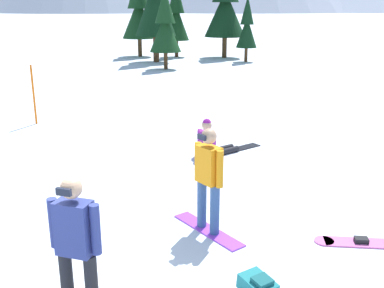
{
  "coord_description": "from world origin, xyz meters",
  "views": [
    {
      "loc": [
        2.91,
        -4.4,
        3.49
      ],
      "look_at": [
        1.07,
        3.47,
        1.0
      ],
      "focal_mm": 42.61,
      "sensor_mm": 36.0,
      "label": 1
    }
  ],
  "objects": [
    {
      "name": "trail_marker_pole",
      "position": [
        -4.77,
        7.6,
        0.89
      ],
      "size": [
        0.06,
        0.06,
        1.78
      ],
      "primitive_type": "cylinder",
      "color": "orange",
      "rests_on": "ground_plane"
    },
    {
      "name": "snowboarder_midground",
      "position": [
        1.66,
        2.07,
        0.9
      ],
      "size": [
        1.32,
        1.15,
        1.7
      ],
      "color": "#993FD8",
      "rests_on": "ground_plane"
    },
    {
      "name": "pine_tree_twin",
      "position": [
        -0.41,
        24.66,
        2.19
      ],
      "size": [
        1.3,
        1.3,
        4.02
      ],
      "color": "#472D19",
      "rests_on": "ground_plane"
    },
    {
      "name": "pine_tree_short",
      "position": [
        -4.37,
        20.22,
        2.39
      ],
      "size": [
        1.73,
        1.73,
        4.38
      ],
      "color": "#472D19",
      "rests_on": "ground_plane"
    },
    {
      "name": "backpack_teal",
      "position": [
        2.59,
        0.55,
        0.13
      ],
      "size": [
        0.55,
        0.55,
        0.29
      ],
      "color": "#1E7A7F",
      "rests_on": "ground_plane"
    },
    {
      "name": "loose_snowboard_near_left",
      "position": [
        4.24,
        2.23,
        0.02
      ],
      "size": [
        1.89,
        0.55,
        0.09
      ],
      "color": "pink",
      "rests_on": "ground_plane"
    },
    {
      "name": "pine_tree_slender",
      "position": [
        -2.11,
        26.65,
        3.46
      ],
      "size": [
        2.73,
        2.73,
        6.35
      ],
      "color": "#472D19",
      "rests_on": "ground_plane"
    },
    {
      "name": "pine_tree_young",
      "position": [
        -5.4,
        26.38,
        2.78
      ],
      "size": [
        1.72,
        1.72,
        5.11
      ],
      "color": "#472D19",
      "rests_on": "ground_plane"
    },
    {
      "name": "snowboarder_foreground",
      "position": [
        0.64,
        -0.33,
        0.92
      ],
      "size": [
        1.57,
        0.4,
        1.74
      ],
      "color": "yellow",
      "rests_on": "ground_plane"
    },
    {
      "name": "snowboarder_background",
      "position": [
        1.02,
        5.8,
        0.32
      ],
      "size": [
        1.43,
        1.6,
        0.94
      ],
      "color": "black",
      "rests_on": "ground_plane"
    },
    {
      "name": "pine_tree_tall",
      "position": [
        -7.93,
        26.02,
        3.07
      ],
      "size": [
        2.32,
        2.32,
        5.63
      ],
      "color": "#472D19",
      "rests_on": "ground_plane"
    }
  ]
}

